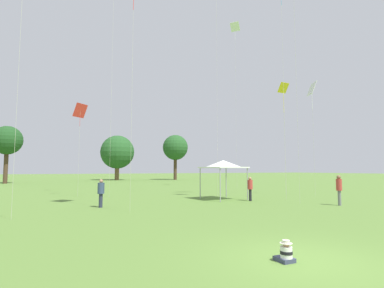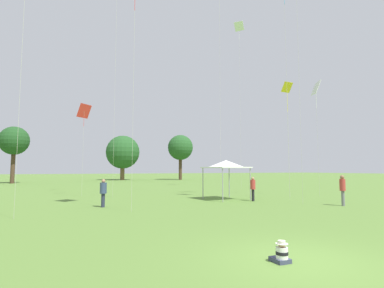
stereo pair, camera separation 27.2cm
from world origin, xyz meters
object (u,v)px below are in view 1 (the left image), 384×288
at_px(person_standing_1, 339,187).
at_px(distant_tree_0, 117,152).
at_px(kite_6, 80,112).
at_px(distant_tree_1, 7,141).
at_px(person_standing_0, 101,191).
at_px(person_standing_3, 250,187).
at_px(canopy_tent, 223,164).
at_px(kite_4, 312,91).
at_px(kite_3, 235,34).
at_px(seated_toddler, 286,253).
at_px(kite_5, 283,92).
at_px(distant_tree_3, 175,148).

bearing_deg(person_standing_1, distant_tree_0, 40.52).
bearing_deg(person_standing_1, kite_6, 82.12).
relative_size(person_standing_1, distant_tree_1, 0.21).
height_order(person_standing_0, distant_tree_0, distant_tree_0).
bearing_deg(kite_6, person_standing_3, 145.07).
relative_size(canopy_tent, distant_tree_0, 0.33).
bearing_deg(person_standing_3, kite_4, 58.42).
bearing_deg(kite_4, person_standing_1, 34.48).
bearing_deg(person_standing_3, distant_tree_1, 169.08).
height_order(person_standing_0, kite_3, kite_3).
distance_m(person_standing_0, kite_3, 27.21).
xyz_separation_m(person_standing_0, kite_3, (17.21, 11.36, 17.76)).
relative_size(person_standing_3, kite_3, 0.08).
distance_m(canopy_tent, distant_tree_0, 43.25).
height_order(seated_toddler, kite_4, kite_4).
distance_m(person_standing_1, distant_tree_1, 47.34).
relative_size(person_standing_0, kite_6, 0.21).
distance_m(seated_toddler, kite_4, 21.03).
xyz_separation_m(kite_3, kite_4, (-0.14, -11.49, -9.90)).
height_order(person_standing_0, canopy_tent, canopy_tent).
bearing_deg(seated_toddler, kite_5, 48.08).
bearing_deg(canopy_tent, distant_tree_3, 72.27).
relative_size(seated_toddler, kite_3, 0.03).
xyz_separation_m(canopy_tent, kite_4, (8.22, -0.98, 6.25)).
distance_m(kite_3, kite_4, 15.17).
height_order(kite_5, distant_tree_0, kite_5).
bearing_deg(distant_tree_0, kite_5, -83.16).
bearing_deg(canopy_tent, person_standing_1, -54.43).
height_order(person_standing_3, kite_6, kite_6).
distance_m(kite_5, distant_tree_0, 43.17).
xyz_separation_m(distant_tree_0, distant_tree_3, (11.42, -3.59, 1.04)).
distance_m(canopy_tent, kite_5, 8.95).
distance_m(person_standing_0, person_standing_3, 10.00).
height_order(person_standing_3, distant_tree_0, distant_tree_0).
bearing_deg(kite_4, distant_tree_3, -115.80).
xyz_separation_m(person_standing_3, distant_tree_1, (-18.58, 37.12, 5.63)).
xyz_separation_m(person_standing_1, person_standing_3, (-3.32, 4.49, -0.12)).
xyz_separation_m(seated_toddler, distant_tree_0, (7.72, 56.39, 5.50)).
bearing_deg(kite_3, person_standing_1, 172.67).
bearing_deg(distant_tree_3, kite_5, -99.13).
relative_size(person_standing_1, kite_6, 0.24).
bearing_deg(canopy_tent, kite_4, -6.78).
height_order(canopy_tent, kite_5, kite_5).
height_order(kite_3, distant_tree_0, kite_3).
relative_size(person_standing_3, kite_6, 0.22).
bearing_deg(seated_toddler, person_standing_3, 57.95).
relative_size(person_standing_1, kite_5, 0.19).
distance_m(person_standing_3, kite_3, 22.72).
distance_m(kite_6, distant_tree_0, 37.24).
distance_m(kite_6, distant_tree_3, 38.91).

